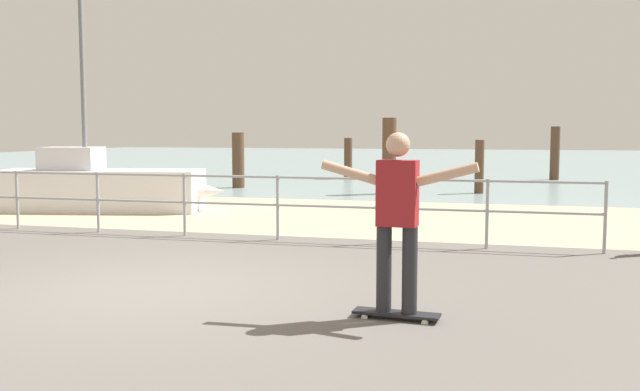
{
  "coord_description": "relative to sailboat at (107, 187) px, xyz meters",
  "views": [
    {
      "loc": [
        3.74,
        -6.72,
        1.74
      ],
      "look_at": [
        1.41,
        2.0,
        0.9
      ],
      "focal_mm": 38.7,
      "sensor_mm": 36.0,
      "label": 1
    }
  ],
  "objects": [
    {
      "name": "skateboard",
      "position": [
        7.45,
        -7.08,
        -0.45
      ],
      "size": [
        0.81,
        0.26,
        0.08
      ],
      "color": "black",
      "rests_on": "ground"
    },
    {
      "name": "sailboat",
      "position": [
        0.0,
        0.0,
        0.0
      ],
      "size": [
        5.07,
        2.28,
        5.18
      ],
      "color": "silver",
      "rests_on": "ground"
    },
    {
      "name": "groyne_post_4",
      "position": [
        10.11,
        12.53,
        0.43
      ],
      "size": [
        0.33,
        0.33,
        1.91
      ],
      "primitive_type": "cylinder",
      "color": "#513826",
      "rests_on": "ground"
    },
    {
      "name": "ground_plane",
      "position": [
        4.63,
        -7.55,
        -0.52
      ],
      "size": [
        24.0,
        10.0,
        0.04
      ],
      "primitive_type": "cube",
      "color": "#605B56",
      "rests_on": "ground"
    },
    {
      "name": "groyne_post_3",
      "position": [
        7.71,
        6.33,
        0.23
      ],
      "size": [
        0.25,
        0.25,
        1.5
      ],
      "primitive_type": "cylinder",
      "color": "#513826",
      "rests_on": "ground"
    },
    {
      "name": "groyne_post_0",
      "position": [
        0.52,
        6.4,
        0.33
      ],
      "size": [
        0.37,
        0.37,
        1.7
      ],
      "primitive_type": "cylinder",
      "color": "#513826",
      "rests_on": "ground"
    },
    {
      "name": "groyne_post_2",
      "position": [
        5.32,
        5.52,
        0.53
      ],
      "size": [
        0.39,
        0.39,
        2.11
      ],
      "primitive_type": "cylinder",
      "color": "#513826",
      "rests_on": "ground"
    },
    {
      "name": "sea_surface",
      "position": [
        4.63,
        28.45,
        -0.52
      ],
      "size": [
        72.0,
        50.0,
        0.04
      ],
      "primitive_type": "cube",
      "color": "#849EA3",
      "rests_on": "ground"
    },
    {
      "name": "beach_strip",
      "position": [
        4.63,
        0.45,
        -0.52
      ],
      "size": [
        24.0,
        6.0,
        0.04
      ],
      "primitive_type": "cube",
      "color": "tan",
      "rests_on": "ground"
    },
    {
      "name": "groyne_post_1",
      "position": [
        2.92,
        11.05,
        0.23
      ],
      "size": [
        0.29,
        0.29,
        1.5
      ],
      "primitive_type": "cylinder",
      "color": "#513826",
      "rests_on": "ground"
    },
    {
      "name": "railing_fence",
      "position": [
        3.3,
        -2.95,
        0.18
      ],
      "size": [
        12.99,
        0.05,
        1.05
      ],
      "color": "#9EA0A5",
      "rests_on": "ground"
    },
    {
      "name": "skateboarder",
      "position": [
        7.45,
        -7.08,
        0.5
      ],
      "size": [
        1.45,
        0.23,
        1.65
      ],
      "color": "#26262B",
      "rests_on": "skateboard"
    }
  ]
}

